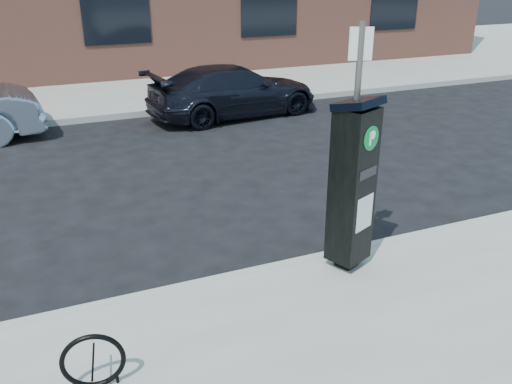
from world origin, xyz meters
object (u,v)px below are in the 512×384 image
sign_pole (353,154)px  bike_rack (93,361)px  parking_kiosk (353,184)px  car_dark (234,91)px

sign_pole → bike_rack: (-3.10, -0.97, -1.14)m
parking_kiosk → bike_rack: (-3.09, -0.92, -0.80)m
sign_pole → car_dark: size_ratio=0.66×
parking_kiosk → car_dark: parking_kiosk is taller
parking_kiosk → car_dark: (1.41, 7.58, -0.59)m
parking_kiosk → bike_rack: bearing=173.2°
sign_pole → parking_kiosk: bearing=-78.1°
sign_pole → bike_rack: sign_pole is taller
sign_pole → car_dark: (1.40, 7.52, -0.94)m
bike_rack → car_dark: bearing=71.0°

